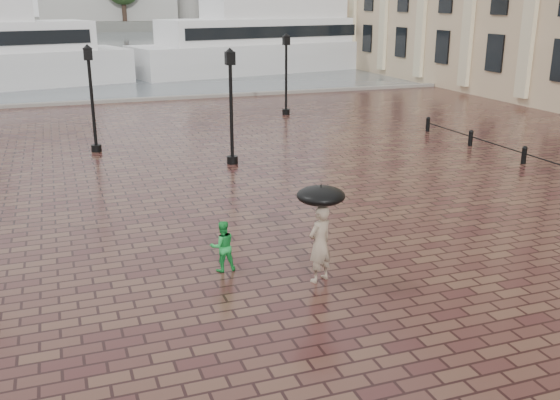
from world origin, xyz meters
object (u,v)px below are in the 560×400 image
street_lamps (102,99)px  adult_pedestrian (320,244)px  child_pedestrian (223,246)px  ferry_far (275,42)px

street_lamps → adult_pedestrian: street_lamps is taller
child_pedestrian → adult_pedestrian: bearing=144.8°
street_lamps → ferry_far: size_ratio=0.77×
ferry_far → adult_pedestrian: bearing=-120.2°
adult_pedestrian → ferry_far: size_ratio=0.07×
adult_pedestrian → street_lamps: bearing=-99.9°
adult_pedestrian → ferry_far: 46.52m
ferry_far → street_lamps: bearing=-133.7°
adult_pedestrian → child_pedestrian: bearing=-57.1°
street_lamps → adult_pedestrian: 15.43m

